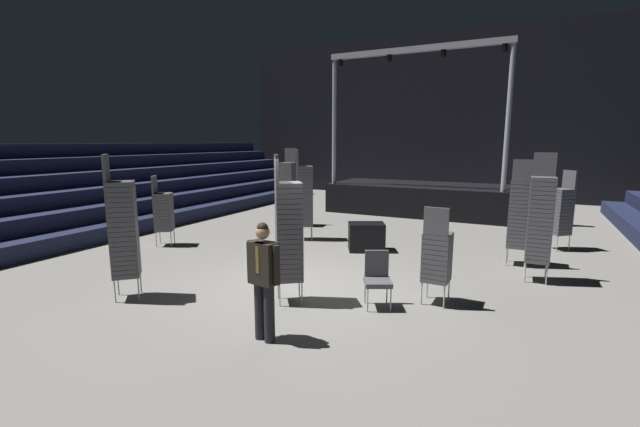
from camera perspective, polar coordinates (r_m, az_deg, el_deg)
ground_plane at (r=8.15m, az=-2.96°, el=-10.42°), size 22.00×30.00×0.10m
arena_end_wall at (r=22.01m, az=17.01°, el=12.62°), size 22.00×0.30×8.00m
bleacher_bank_left at (r=14.75m, az=-31.95°, el=2.82°), size 4.50×24.00×2.70m
stage_riser at (r=16.83m, az=13.34°, el=2.34°), size 6.68×3.07×6.02m
man_with_tie at (r=5.84m, az=-7.77°, el=-8.36°), size 0.57×0.29×1.69m
chair_stack_front_left at (r=12.34m, az=30.10°, el=0.38°), size 0.62×0.62×2.05m
chair_stack_front_right at (r=11.77m, az=-2.13°, el=2.55°), size 0.60×0.60×2.56m
chair_stack_mid_left at (r=13.81m, az=-4.34°, el=3.61°), size 0.48×0.48×2.56m
chair_stack_mid_right at (r=7.11m, az=-4.33°, el=-2.30°), size 0.62×0.62×2.56m
chair_stack_mid_centre at (r=10.30m, az=25.69°, el=0.06°), size 0.45×0.45×2.39m
chair_stack_rear_left at (r=7.39m, az=15.74°, el=-5.53°), size 0.45×0.45×1.71m
chair_stack_rear_right at (r=11.89m, az=-20.69°, el=0.35°), size 0.61×0.61×1.88m
chair_stack_rear_centre at (r=9.24m, az=27.97°, el=-0.61°), size 0.45×0.45×2.56m
chair_stack_aisle_left at (r=8.05m, az=-25.39°, el=-1.80°), size 0.62×0.62×2.56m
equipment_road_case at (r=10.75m, az=6.37°, el=-3.20°), size 1.07×0.94×0.72m
loose_chair_near_man at (r=7.16m, az=7.87°, el=-8.45°), size 0.59×0.59×0.95m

